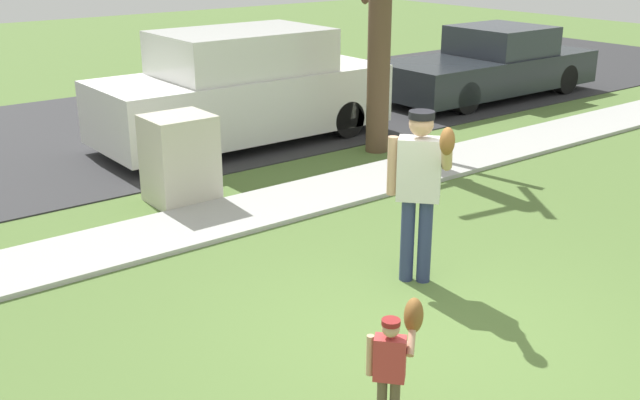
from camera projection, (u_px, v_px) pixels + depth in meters
name	position (u px, v px, depth m)	size (l,w,h in m)	color
ground_plane	(225.00, 223.00, 9.40)	(48.00, 48.00, 0.00)	#567538
sidewalk_strip	(221.00, 219.00, 9.47)	(36.00, 1.20, 0.06)	#B2B2AD
road_surface	(74.00, 138.00, 13.21)	(36.00, 6.80, 0.02)	#2D2D30
person_adult	(420.00, 179.00, 7.46)	(0.54, 0.89, 1.79)	navy
person_child	(397.00, 350.00, 5.31)	(0.52, 0.31, 0.98)	brown
baseball	(408.00, 345.00, 6.56)	(0.07, 0.07, 0.07)	white
utility_cabinet	(180.00, 159.00, 9.99)	(0.84, 0.74, 1.17)	beige
street_tree_near	(381.00, 7.00, 11.72)	(1.84, 1.88, 4.29)	brown
parked_van_white	(243.00, 90.00, 12.73)	(5.00, 1.95, 1.88)	silver
parked_pickup_dark	(490.00, 66.00, 16.36)	(5.20, 1.95, 1.48)	#23282D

